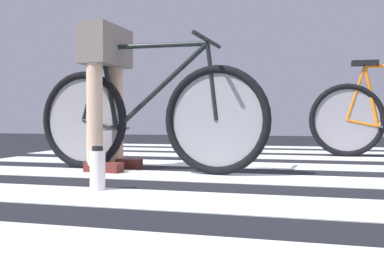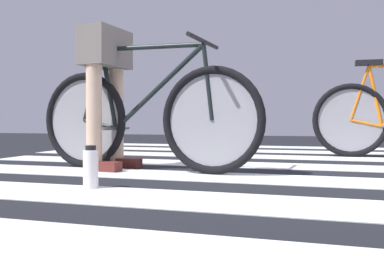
% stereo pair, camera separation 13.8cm
% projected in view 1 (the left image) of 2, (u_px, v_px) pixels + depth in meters
% --- Properties ---
extents(ground, '(18.00, 14.00, 0.02)m').
position_uv_depth(ground, '(286.00, 179.00, 2.59)').
color(ground, black).
extents(crosswalk_markings, '(5.46, 6.51, 0.00)m').
position_uv_depth(crosswalk_markings, '(277.00, 179.00, 2.48)').
color(crosswalk_markings, silver).
rests_on(crosswalk_markings, ground).
extents(bicycle_1_of_2, '(1.73, 0.52, 0.93)m').
position_uv_depth(bicycle_1_of_2, '(145.00, 116.00, 2.85)').
color(bicycle_1_of_2, black).
rests_on(bicycle_1_of_2, ground).
extents(cyclist_1_of_2, '(0.35, 0.43, 1.03)m').
position_uv_depth(cyclist_1_of_2, '(106.00, 77.00, 2.95)').
color(cyclist_1_of_2, beige).
rests_on(cyclist_1_of_2, ground).
extents(water_bottle, '(0.08, 0.08, 0.23)m').
position_uv_depth(water_bottle, '(98.00, 169.00, 2.09)').
color(water_bottle, white).
rests_on(water_bottle, ground).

